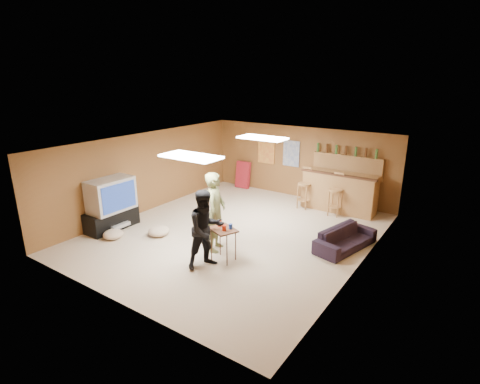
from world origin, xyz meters
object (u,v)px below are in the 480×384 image
Objects in this scene: tv_body at (111,195)px; bar_counter at (339,192)px; sofa at (346,239)px; person_black at (206,229)px; person_olive at (216,212)px; tray_table at (223,245)px.

bar_counter is at bearing 47.00° from tv_body.
person_black is at bearing 153.62° from sofa.
bar_counter is 4.74m from person_black.
person_black reaches higher than tv_body.
tv_body is 0.63× the size of person_olive.
tray_table is (-0.90, -4.23, -0.20)m from bar_counter.
tv_body is at bearing 127.39° from sofa.
tray_table is (3.25, 0.22, -0.55)m from tv_body.
tv_body reaches higher than bar_counter.
tv_body is 0.55× the size of bar_counter.
bar_counter is 1.25× the size of sofa.
bar_counter is (4.15, 4.45, -0.35)m from tv_body.
bar_counter is 4.14m from person_olive.
person_olive is at bearing 11.11° from tv_body.
bar_counter is at bearing 10.65° from person_black.
person_black is 0.61m from tray_table.
person_olive reaches higher than bar_counter.
tray_table reaches higher than sofa.
person_olive is 1.09× the size of person_black.
person_black reaches higher than sofa.
person_olive is 0.78m from person_black.
tv_body is 2.85m from person_olive.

